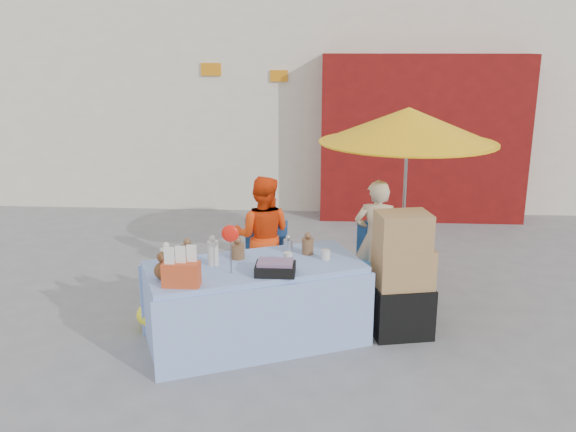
# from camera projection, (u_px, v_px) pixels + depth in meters

# --- Properties ---
(ground) EXTENTS (80.00, 80.00, 0.00)m
(ground) POSITION_uv_depth(u_px,v_px,m) (254.00, 328.00, 6.07)
(ground) COLOR slate
(ground) RESTS_ON ground
(backdrop) EXTENTS (14.00, 8.00, 7.80)m
(backdrop) POSITION_uv_depth(u_px,v_px,m) (321.00, 26.00, 12.42)
(backdrop) COLOR silver
(backdrop) RESTS_ON ground
(market_table) EXTENTS (2.22, 1.65, 1.22)m
(market_table) POSITION_uv_depth(u_px,v_px,m) (254.00, 302.00, 5.71)
(market_table) COLOR #8DA5E1
(market_table) RESTS_ON ground
(chair_left) EXTENTS (0.54, 0.53, 0.85)m
(chair_left) POSITION_uv_depth(u_px,v_px,m) (262.00, 276.00, 6.74)
(chair_left) COLOR #1F4D90
(chair_left) RESTS_ON ground
(chair_right) EXTENTS (0.54, 0.53, 0.85)m
(chair_right) POSITION_uv_depth(u_px,v_px,m) (376.00, 279.00, 6.66)
(chair_right) COLOR #1F4D90
(chair_right) RESTS_ON ground
(vendor_orange) EXTENTS (0.72, 0.60, 1.36)m
(vendor_orange) POSITION_uv_depth(u_px,v_px,m) (263.00, 236.00, 6.75)
(vendor_orange) COLOR #FA400D
(vendor_orange) RESTS_ON ground
(vendor_beige) EXTENTS (0.53, 0.38, 1.34)m
(vendor_beige) POSITION_uv_depth(u_px,v_px,m) (376.00, 239.00, 6.68)
(vendor_beige) COLOR beige
(vendor_beige) RESTS_ON ground
(umbrella) EXTENTS (1.90, 1.90, 2.09)m
(umbrella) POSITION_uv_depth(u_px,v_px,m) (408.00, 126.00, 6.47)
(umbrella) COLOR gray
(umbrella) RESTS_ON ground
(box_stack) EXTENTS (0.63, 0.56, 1.23)m
(box_stack) POSITION_uv_depth(u_px,v_px,m) (402.00, 279.00, 5.81)
(box_stack) COLOR black
(box_stack) RESTS_ON ground
(tarp_bundle) EXTENTS (0.80, 0.70, 0.30)m
(tarp_bundle) POSITION_uv_depth(u_px,v_px,m) (171.00, 314.00, 6.03)
(tarp_bundle) COLOR #FAF41A
(tarp_bundle) RESTS_ON ground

